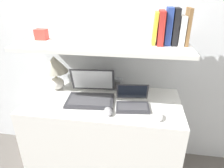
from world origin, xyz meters
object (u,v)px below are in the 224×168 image
laptop_large (91,94)px  second_mouse (159,116)px  laptop_small (133,102)px  book_black (175,27)px  book_red (161,28)px  book_yellow (155,28)px  computer_mouse (108,111)px  book_brown (187,27)px  shelf_gadget (41,34)px  book_white (181,30)px  table_lamp (55,68)px  book_blue (168,26)px  router_box (114,84)px

laptop_large → second_mouse: laptop_large is taller
laptop_small → book_black: book_black is taller
book_red → book_yellow: book_red is taller
book_black → book_red: book_black is taller
computer_mouse → book_brown: book_brown is taller
book_yellow → book_brown: bearing=0.0°
shelf_gadget → book_white: bearing=0.0°
table_lamp → book_brown: book_brown is taller
laptop_large → table_lamp: bearing=158.9°
table_lamp → book_yellow: 0.90m
laptop_large → book_yellow: book_yellow is taller
laptop_small → book_yellow: book_yellow is taller
table_lamp → computer_mouse: 0.65m
book_blue → book_yellow: bearing=180.0°
shelf_gadget → book_brown: bearing=0.0°
router_box → book_red: (0.34, -0.14, 0.52)m
computer_mouse → book_white: size_ratio=0.62×
book_red → second_mouse: bearing=-83.7°
computer_mouse → book_blue: bearing=33.6°
shelf_gadget → laptop_small: bearing=-9.8°
second_mouse → book_blue: (0.02, 0.26, 0.57)m
book_brown → book_blue: 0.13m
table_lamp → book_blue: bearing=-4.7°
router_box → book_blue: (0.39, -0.14, 0.53)m
router_box → book_blue: size_ratio=0.55×
laptop_large → book_black: (0.60, 0.06, 0.54)m
computer_mouse → shelf_gadget: size_ratio=1.37×
book_yellow → shelf_gadget: bearing=180.0°
table_lamp → book_brown: (1.03, -0.07, 0.38)m
table_lamp → book_black: (0.95, -0.07, 0.38)m
computer_mouse → second_mouse: same height
laptop_small → shelf_gadget: size_ratio=3.05×
book_blue → router_box: bearing=160.0°
table_lamp → book_yellow: (0.82, -0.07, 0.37)m
shelf_gadget → book_blue: bearing=0.0°
book_red → shelf_gadget: 0.90m
book_brown → book_black: (-0.08, 0.00, -0.00)m
table_lamp → book_red: 0.94m
router_box → book_black: 0.71m
laptop_small → shelf_gadget: (-0.73, 0.13, 0.46)m
table_lamp → shelf_gadget: 0.31m
second_mouse → book_brown: bearing=61.1°
computer_mouse → second_mouse: size_ratio=1.22×
table_lamp → book_black: bearing=-4.5°
book_brown → book_red: size_ratio=1.08×
table_lamp → router_box: size_ratio=2.27×
table_lamp → book_red: bearing=-5.0°
book_black → book_blue: bearing=180.0°
book_blue → table_lamp: bearing=175.3°
second_mouse → book_brown: (0.15, 0.26, 0.57)m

